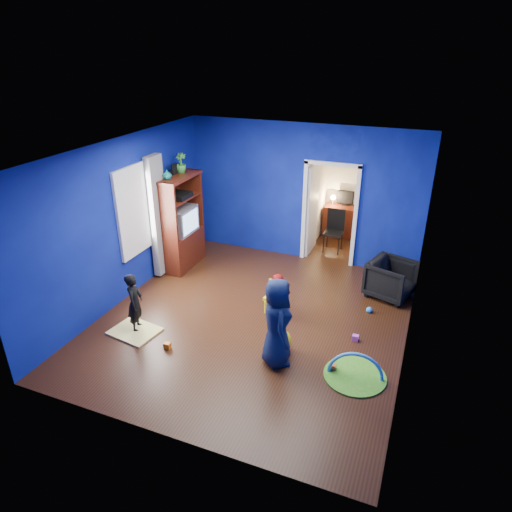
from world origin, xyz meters
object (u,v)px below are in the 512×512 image
at_px(tv_armoire, 179,222).
at_px(toddler_red, 278,297).
at_px(vase, 167,174).
at_px(hopper_ball, 279,340).
at_px(crt_tv, 181,220).
at_px(child_black, 135,303).
at_px(study_desk, 342,221).
at_px(play_mat, 355,376).
at_px(armchair, 391,279).
at_px(kid_chair, 274,299).
at_px(child_navy, 277,322).
at_px(folding_chair, 333,232).

bearing_deg(tv_armoire, toddler_red, -25.16).
xyz_separation_m(vase, hopper_ball, (2.90, -1.76, -1.86)).
bearing_deg(crt_tv, child_black, -78.21).
xyz_separation_m(hopper_ball, study_desk, (-0.08, 4.91, 0.18)).
bearing_deg(play_mat, study_desk, 104.37).
relative_size(armchair, kid_chair, 1.57).
xyz_separation_m(kid_chair, play_mat, (1.68, -1.21, -0.24)).
relative_size(crt_tv, play_mat, 0.78).
distance_m(kid_chair, play_mat, 2.08).
relative_size(child_navy, toddler_red, 1.64).
bearing_deg(toddler_red, kid_chair, 149.18).
xyz_separation_m(vase, folding_chair, (2.82, 2.19, -1.59)).
height_order(child_black, study_desk, child_black).
bearing_deg(child_navy, folding_chair, -28.84).
bearing_deg(play_mat, vase, 154.93).
xyz_separation_m(armchair, toddler_red, (-1.69, -1.51, 0.06)).
bearing_deg(folding_chair, study_desk, 90.00).
height_order(armchair, folding_chair, folding_chair).
bearing_deg(vase, kid_chair, -16.37).
bearing_deg(hopper_ball, toddler_red, 110.26).
height_order(crt_tv, hopper_ball, crt_tv).
distance_m(armchair, toddler_red, 2.27).
bearing_deg(hopper_ball, crt_tv, 144.22).
bearing_deg(crt_tv, study_desk, 45.69).
distance_m(armchair, child_black, 4.60).
bearing_deg(crt_tv, play_mat, -28.63).
distance_m(child_navy, hopper_ball, 0.56).
xyz_separation_m(hopper_ball, play_mat, (1.22, -0.16, -0.18)).
xyz_separation_m(vase, play_mat, (4.12, -1.93, -2.04)).
xyz_separation_m(child_black, child_navy, (2.42, 0.06, 0.18)).
distance_m(tv_armoire, hopper_ball, 3.65).
relative_size(armchair, vase, 4.31).
relative_size(tv_armoire, kid_chair, 3.92).
xyz_separation_m(vase, kid_chair, (2.44, -0.72, -1.80)).
distance_m(play_mat, study_desk, 5.25).
bearing_deg(child_black, crt_tv, -6.92).
distance_m(armchair, play_mat, 2.55).
bearing_deg(armchair, kid_chair, 142.51).
xyz_separation_m(toddler_red, hopper_ball, (0.31, -0.85, -0.23)).
height_order(toddler_red, folding_chair, folding_chair).
bearing_deg(tv_armoire, vase, -90.00).
bearing_deg(toddler_red, crt_tv, 176.80).
bearing_deg(crt_tv, hopper_ball, -35.78).
bearing_deg(child_navy, toddler_red, -12.38).
relative_size(vase, play_mat, 0.20).
xyz_separation_m(crt_tv, play_mat, (4.08, -2.23, -1.01)).
bearing_deg(tv_armoire, play_mat, -28.40).
relative_size(tv_armoire, hopper_ball, 5.08).
relative_size(child_black, folding_chair, 1.11).
xyz_separation_m(toddler_red, folding_chair, (0.23, 3.10, 0.04)).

